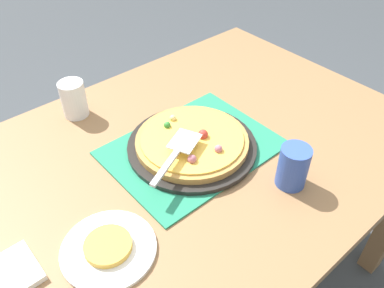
{
  "coord_description": "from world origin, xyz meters",
  "views": [
    {
      "loc": [
        0.57,
        0.66,
        1.53
      ],
      "look_at": [
        0.0,
        0.0,
        0.77
      ],
      "focal_mm": 36.99,
      "sensor_mm": 36.0,
      "label": 1
    }
  ],
  "objects_px": {
    "pizza_pan": "(192,146)",
    "plate_far_right": "(109,249)",
    "napkin_stack": "(9,275)",
    "pizza": "(192,141)",
    "served_slice_right": "(108,246)",
    "cup_near": "(293,167)",
    "pizza_server": "(177,152)",
    "cup_far": "(74,99)"
  },
  "relations": [
    {
      "from": "served_slice_right",
      "to": "cup_far",
      "type": "bearing_deg",
      "value": -111.12
    },
    {
      "from": "cup_near",
      "to": "pizza_server",
      "type": "xyz_separation_m",
      "value": [
        0.2,
        -0.23,
        0.01
      ]
    },
    {
      "from": "cup_far",
      "to": "plate_far_right",
      "type": "bearing_deg",
      "value": 68.88
    },
    {
      "from": "pizza_pan",
      "to": "pizza_server",
      "type": "height_order",
      "value": "pizza_server"
    },
    {
      "from": "plate_far_right",
      "to": "pizza_server",
      "type": "xyz_separation_m",
      "value": [
        -0.28,
        -0.1,
        0.07
      ]
    },
    {
      "from": "plate_far_right",
      "to": "pizza_server",
      "type": "distance_m",
      "value": 0.31
    },
    {
      "from": "plate_far_right",
      "to": "napkin_stack",
      "type": "xyz_separation_m",
      "value": [
        0.2,
        -0.08,
        0.0
      ]
    },
    {
      "from": "pizza",
      "to": "cup_far",
      "type": "bearing_deg",
      "value": -65.52
    },
    {
      "from": "pizza_pan",
      "to": "cup_near",
      "type": "xyz_separation_m",
      "value": [
        -0.11,
        0.28,
        0.05
      ]
    },
    {
      "from": "pizza",
      "to": "plate_far_right",
      "type": "relative_size",
      "value": 1.5
    },
    {
      "from": "cup_far",
      "to": "pizza_server",
      "type": "distance_m",
      "value": 0.43
    },
    {
      "from": "plate_far_right",
      "to": "pizza",
      "type": "bearing_deg",
      "value": -159.56
    },
    {
      "from": "pizza",
      "to": "served_slice_right",
      "type": "xyz_separation_m",
      "value": [
        0.37,
        0.14,
        -0.02
      ]
    },
    {
      "from": "pizza_pan",
      "to": "plate_far_right",
      "type": "height_order",
      "value": "pizza_pan"
    },
    {
      "from": "pizza_pan",
      "to": "pizza_server",
      "type": "xyz_separation_m",
      "value": [
        0.09,
        0.04,
        0.06
      ]
    },
    {
      "from": "cup_far",
      "to": "pizza",
      "type": "bearing_deg",
      "value": 114.48
    },
    {
      "from": "plate_far_right",
      "to": "pizza_server",
      "type": "height_order",
      "value": "pizza_server"
    },
    {
      "from": "pizza_server",
      "to": "napkin_stack",
      "type": "xyz_separation_m",
      "value": [
        0.48,
        0.02,
        -0.06
      ]
    },
    {
      "from": "plate_far_right",
      "to": "served_slice_right",
      "type": "xyz_separation_m",
      "value": [
        0.0,
        0.0,
        0.01
      ]
    },
    {
      "from": "pizza_pan",
      "to": "napkin_stack",
      "type": "relative_size",
      "value": 3.17
    },
    {
      "from": "pizza_pan",
      "to": "plate_far_right",
      "type": "xyz_separation_m",
      "value": [
        0.37,
        0.14,
        -0.01
      ]
    },
    {
      "from": "pizza_pan",
      "to": "cup_near",
      "type": "relative_size",
      "value": 3.17
    },
    {
      "from": "pizza_server",
      "to": "cup_far",
      "type": "bearing_deg",
      "value": -78.67
    },
    {
      "from": "plate_far_right",
      "to": "cup_near",
      "type": "xyz_separation_m",
      "value": [
        -0.48,
        0.14,
        0.06
      ]
    },
    {
      "from": "pizza_server",
      "to": "cup_near",
      "type": "bearing_deg",
      "value": 130.28
    },
    {
      "from": "plate_far_right",
      "to": "pizza_server",
      "type": "relative_size",
      "value": 0.97
    },
    {
      "from": "served_slice_right",
      "to": "napkin_stack",
      "type": "distance_m",
      "value": 0.22
    },
    {
      "from": "served_slice_right",
      "to": "cup_near",
      "type": "xyz_separation_m",
      "value": [
        -0.48,
        0.14,
        0.04
      ]
    },
    {
      "from": "cup_near",
      "to": "cup_far",
      "type": "height_order",
      "value": "same"
    },
    {
      "from": "cup_near",
      "to": "served_slice_right",
      "type": "bearing_deg",
      "value": -15.72
    },
    {
      "from": "pizza_server",
      "to": "napkin_stack",
      "type": "relative_size",
      "value": 1.89
    },
    {
      "from": "napkin_stack",
      "to": "plate_far_right",
      "type": "bearing_deg",
      "value": 157.18
    },
    {
      "from": "served_slice_right",
      "to": "cup_near",
      "type": "distance_m",
      "value": 0.5
    },
    {
      "from": "pizza",
      "to": "plate_far_right",
      "type": "xyz_separation_m",
      "value": [
        0.37,
        0.14,
        -0.03
      ]
    },
    {
      "from": "pizza",
      "to": "cup_far",
      "type": "relative_size",
      "value": 2.75
    },
    {
      "from": "pizza_pan",
      "to": "plate_far_right",
      "type": "distance_m",
      "value": 0.4
    },
    {
      "from": "pizza_pan",
      "to": "pizza",
      "type": "xyz_separation_m",
      "value": [
        0.0,
        0.0,
        0.02
      ]
    },
    {
      "from": "pizza",
      "to": "cup_near",
      "type": "bearing_deg",
      "value": 111.84
    },
    {
      "from": "napkin_stack",
      "to": "served_slice_right",
      "type": "bearing_deg",
      "value": 157.18
    },
    {
      "from": "plate_far_right",
      "to": "served_slice_right",
      "type": "bearing_deg",
      "value": 0.0
    },
    {
      "from": "pizza",
      "to": "served_slice_right",
      "type": "bearing_deg",
      "value": 20.44
    },
    {
      "from": "napkin_stack",
      "to": "pizza_server",
      "type": "bearing_deg",
      "value": -178.19
    }
  ]
}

